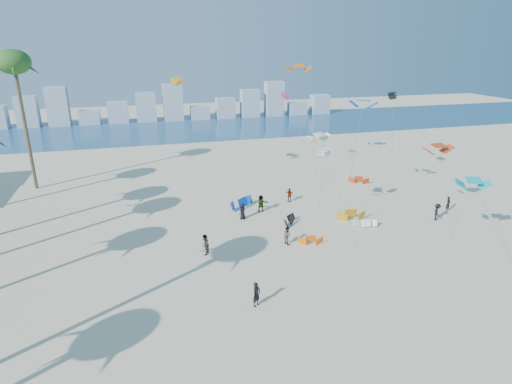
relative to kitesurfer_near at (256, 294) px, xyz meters
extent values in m
plane|color=beige|center=(-0.05, -5.37, -0.91)|extent=(220.00, 220.00, 0.00)
plane|color=navy|center=(-0.05, 66.63, -0.91)|extent=(220.00, 220.00, 0.00)
imported|color=black|center=(0.00, 0.00, 0.00)|extent=(0.79, 0.74, 1.82)
imported|color=gray|center=(5.27, 8.45, -0.07)|extent=(0.89, 0.99, 1.69)
imported|color=black|center=(2.76, 15.12, -0.05)|extent=(0.99, 0.98, 1.73)
imported|color=gray|center=(9.16, 18.57, -0.10)|extent=(0.98, 0.93, 1.63)
imported|color=black|center=(22.00, 9.42, -0.02)|extent=(1.12, 1.32, 1.77)
imported|color=gray|center=(5.18, 16.62, 0.01)|extent=(1.80, 1.04, 1.85)
imported|color=black|center=(24.80, 11.20, -0.08)|extent=(0.72, 0.62, 1.66)
imported|color=gray|center=(-2.24, 8.44, 0.01)|extent=(1.03, 1.12, 1.84)
cylinder|color=#595959|center=(9.64, 11.25, 2.78)|extent=(1.78, 3.09, 7.40)
cylinder|color=#595959|center=(14.25, 13.64, 4.98)|extent=(2.57, 2.47, 11.78)
cylinder|color=#595959|center=(20.89, 7.56, 3.06)|extent=(0.38, 3.95, 7.94)
cylinder|color=#595959|center=(-1.41, 23.92, 5.83)|extent=(1.59, 5.30, 13.49)
cylinder|color=#595959|center=(13.38, 25.41, 4.66)|extent=(3.01, 5.96, 11.16)
cylinder|color=#595959|center=(20.20, 0.63, 2.40)|extent=(1.50, 4.41, 6.64)
cylinder|color=#595959|center=(15.04, 28.03, 6.34)|extent=(1.80, 3.62, 14.51)
cylinder|color=#595959|center=(20.94, 16.87, 5.00)|extent=(1.99, 5.59, 11.83)
cylinder|color=#595959|center=(10.02, 8.33, 3.85)|extent=(2.31, 4.18, 9.53)
cylinder|color=brown|center=(-19.92, 31.63, 6.72)|extent=(0.40, 0.40, 15.27)
ellipsoid|color=#275D21|center=(-19.92, 31.63, 14.36)|extent=(3.80, 3.80, 2.85)
cube|color=#9EADBF|center=(-29.65, 76.63, 2.39)|extent=(4.40, 3.00, 6.60)
cube|color=#9EADBF|center=(-23.45, 76.63, 3.29)|extent=(4.40, 3.00, 8.40)
cube|color=#9EADBF|center=(-17.25, 76.63, 0.59)|extent=(4.40, 3.00, 3.00)
cube|color=#9EADBF|center=(-11.05, 76.63, 1.49)|extent=(4.40, 3.00, 4.80)
cube|color=#9EADBF|center=(-4.85, 76.63, 2.39)|extent=(4.40, 3.00, 6.60)
cube|color=#9EADBF|center=(1.35, 76.63, 3.29)|extent=(4.40, 3.00, 8.40)
cube|color=#9EADBF|center=(7.55, 76.63, 0.59)|extent=(4.40, 3.00, 3.00)
cube|color=#9EADBF|center=(13.75, 76.63, 1.49)|extent=(4.40, 3.00, 4.80)
cube|color=#9EADBF|center=(19.95, 76.63, 2.39)|extent=(4.40, 3.00, 6.60)
cube|color=#9EADBF|center=(26.15, 76.63, 3.29)|extent=(4.40, 3.00, 8.40)
cube|color=#9EADBF|center=(32.35, 76.63, 0.59)|extent=(4.40, 3.00, 3.00)
cube|color=#9EADBF|center=(38.55, 76.63, 1.49)|extent=(4.40, 3.00, 4.80)
camera|label=1|loc=(-6.78, -24.03, 16.45)|focal=29.46mm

